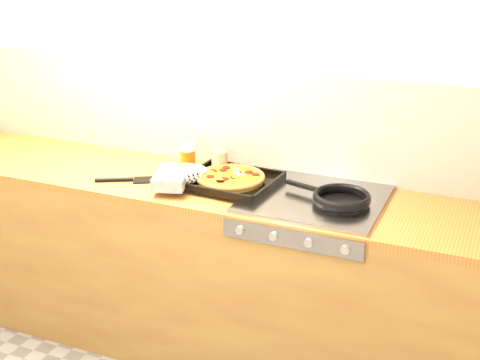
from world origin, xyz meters
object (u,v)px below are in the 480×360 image
at_px(frying_pan, 341,199).
at_px(juice_glass, 188,156).
at_px(tomato_can, 220,163).
at_px(pizza_on_tray, 215,178).

xyz_separation_m(frying_pan, juice_glass, (-0.82, 0.16, 0.03)).
bearing_deg(frying_pan, juice_glass, 168.65).
distance_m(frying_pan, tomato_can, 0.67).
xyz_separation_m(frying_pan, tomato_can, (-0.65, 0.17, 0.02)).
xyz_separation_m(tomato_can, juice_glass, (-0.17, -0.00, 0.01)).
relative_size(frying_pan, tomato_can, 3.88).
bearing_deg(juice_glass, tomato_can, 1.14).
bearing_deg(frying_pan, tomato_can, 165.47).
bearing_deg(pizza_on_tray, tomato_can, 107.69).
relative_size(pizza_on_tray, juice_glass, 4.18).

